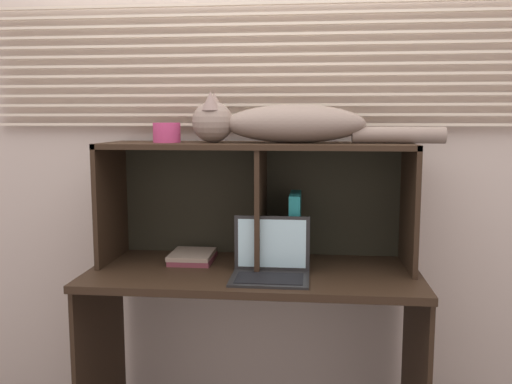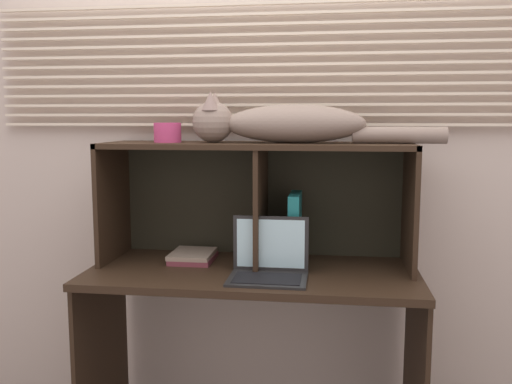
{
  "view_description": "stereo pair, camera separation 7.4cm",
  "coord_description": "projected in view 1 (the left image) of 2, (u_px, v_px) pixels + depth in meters",
  "views": [
    {
      "loc": [
        0.24,
        -1.95,
        1.36
      ],
      "look_at": [
        0.0,
        0.31,
        1.06
      ],
      "focal_mm": 38.43,
      "sensor_mm": 36.0,
      "label": 1
    },
    {
      "loc": [
        0.31,
        -1.95,
        1.36
      ],
      "look_at": [
        0.0,
        0.31,
        1.06
      ],
      "focal_mm": 38.43,
      "sensor_mm": 36.0,
      "label": 2
    }
  ],
  "objects": [
    {
      "name": "small_basket",
      "position": [
        167.0,
        133.0,
        2.31
      ],
      "size": [
        0.12,
        0.12,
        0.08
      ],
      "primitive_type": "cylinder",
      "color": "#D0417A",
      "rests_on": "hutch_shelf_unit"
    },
    {
      "name": "hutch_shelf_unit",
      "position": [
        257.0,
        181.0,
        2.33
      ],
      "size": [
        1.28,
        0.37,
        0.51
      ],
      "color": "black",
      "rests_on": "desk"
    },
    {
      "name": "cat",
      "position": [
        282.0,
        123.0,
        2.25
      ],
      "size": [
        1.03,
        0.19,
        0.21
      ],
      "color": "gray",
      "rests_on": "hutch_shelf_unit"
    },
    {
      "name": "back_panel_with_blinds",
      "position": [
        261.0,
        143.0,
        2.51
      ],
      "size": [
        4.4,
        0.08,
        2.5
      ],
      "color": "beige",
      "rests_on": "ground"
    },
    {
      "name": "binder_upright",
      "position": [
        295.0,
        229.0,
        2.3
      ],
      "size": [
        0.05,
        0.22,
        0.3
      ],
      "primitive_type": "cube",
      "color": "#1A7273",
      "rests_on": "desk"
    },
    {
      "name": "laptop",
      "position": [
        271.0,
        265.0,
        2.12
      ],
      "size": [
        0.3,
        0.22,
        0.23
      ],
      "color": "black",
      "rests_on": "desk"
    },
    {
      "name": "desk",
      "position": [
        253.0,
        306.0,
        2.26
      ],
      "size": [
        1.34,
        0.6,
        0.76
      ],
      "color": "black",
      "rests_on": "ground"
    },
    {
      "name": "book_stack",
      "position": [
        192.0,
        257.0,
        2.37
      ],
      "size": [
        0.18,
        0.21,
        0.04
      ],
      "color": "brown",
      "rests_on": "desk"
    }
  ]
}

